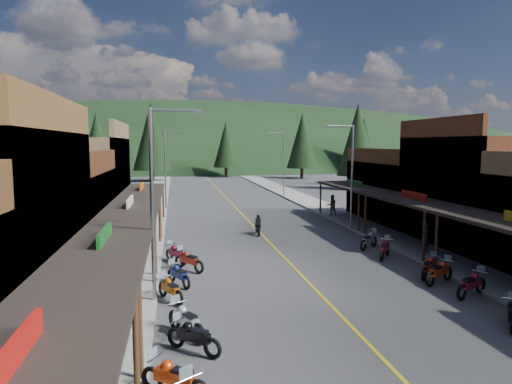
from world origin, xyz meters
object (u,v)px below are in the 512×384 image
shop_east_2 (486,191)px  pine_7 (47,141)px  shop_east_3 (410,191)px  bike_west_4 (186,319)px  pine_9 (364,145)px  bike_east_4 (472,283)px  pine_8 (53,149)px  shop_west_3 (72,185)px  pine_5 (357,138)px  streetlight_1 (167,165)px  bike_west_3 (194,335)px  pine_4 (302,141)px  pine_6 (425,145)px  bike_west_8 (176,253)px  pine_1 (82,141)px  bike_west_6 (179,274)px  bike_west_7 (189,259)px  streetlight_2 (350,172)px  shop_west_2 (35,218)px  pine_2 (152,136)px  pine_3 (226,145)px  streetlight_3 (283,161)px  bike_east_3 (512,313)px  bike_east_8 (369,239)px  bike_east_5 (439,271)px  bike_east_7 (385,248)px  bike_west_5 (170,288)px  pedestrian_east_b (332,205)px  pine_10 (97,143)px  pine_11 (357,140)px  bike_west_2 (174,376)px  streetlight_0 (156,196)px  pedestrian_east_a (425,237)px  rider_on_bike (258,226)px

shop_east_2 → pine_7: pine_7 is taller
shop_east_3 → bike_west_4: 28.72m
pine_9 → bike_east_4: size_ratio=5.02×
pine_7 → pine_8: bearing=-74.5°
shop_west_3 → pine_5: 77.38m
pine_9 → bike_west_4: 62.48m
streetlight_1 → bike_west_3: 33.11m
pine_4 → pine_6: 28.29m
pine_4 → bike_west_8: bearing=-112.1°
bike_west_3 → shop_east_3: bearing=0.3°
streetlight_1 → pine_6: bearing=38.4°
pine_1 → pine_8: pine_1 is taller
bike_west_6 → bike_west_7: bike_west_7 is taller
streetlight_2 → pine_9: pine_9 is taller
shop_west_2 → shop_east_3: same height
pine_2 → pine_3: (14.00, 8.00, -1.51)m
pine_6 → streetlight_3: bearing=-139.0°
bike_east_3 → bike_east_8: 12.57m
bike_east_5 → bike_east_7: bearing=155.5°
pine_3 → shop_west_2: bearing=-105.4°
bike_west_5 → pine_1: bearing=75.0°
streetlight_2 → bike_west_4: size_ratio=3.68×
bike_east_8 → pedestrian_east_b: (1.96, 12.41, 0.49)m
streetlight_2 → pine_6: size_ratio=0.73×
pine_1 → pine_6: bearing=-4.9°
pine_5 → bike_east_3: (-28.38, -82.83, -7.45)m
streetlight_3 → pine_7: pine_7 is taller
bike_west_5 → bike_east_4: bearing=-35.7°
pine_10 → bike_east_8: bearing=-63.8°
bike_west_3 → pine_7: bearing=58.4°
streetlight_2 → bike_east_4: 16.08m
shop_east_2 → streetlight_1: 29.03m
pine_3 → pine_6: same height
pine_11 → bike_west_2: bearing=-117.1°
streetlight_0 → streetlight_2: bearing=45.2°
bike_west_5 → bike_west_7: size_ratio=0.95×
shop_west_2 → shop_east_2: size_ratio=1.00×
shop_west_3 → bike_west_3: (8.09, -22.16, -2.93)m
pedestrian_east_a → bike_east_3: bearing=-11.8°
streetlight_2 → pine_9: 40.78m
shop_east_3 → rider_on_bike: shop_east_3 is taller
bike_west_8 → bike_east_3: 16.28m
pine_11 → pedestrian_east_b: bearing=-117.2°
bike_west_2 → bike_east_8: bike_east_8 is taller
pine_3 → bike_east_4: pine_3 is taller
bike_west_2 → pedestrian_east_b: (14.02, 27.47, 0.50)m
shop_west_2 → bike_east_5: bearing=-20.4°
shop_east_3 → pine_4: size_ratio=0.87×
pine_3 → pedestrian_east_b: 52.27m
pine_4 → pine_7: 52.50m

